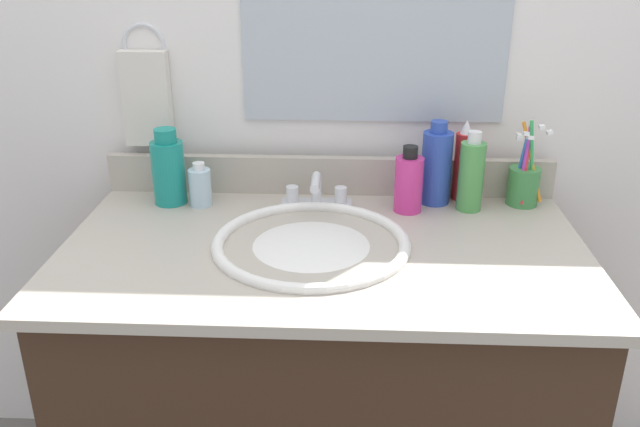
{
  "coord_description": "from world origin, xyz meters",
  "views": [
    {
      "loc": [
        0.05,
        -1.21,
        1.34
      ],
      "look_at": [
        -0.01,
        0.0,
        0.82
      ],
      "focal_mm": 37.63,
      "sensor_mm": 36.0,
      "label": 1
    }
  ],
  "objects_px": {
    "faucet": "(316,196)",
    "bottle_toner_green": "(471,175)",
    "bottle_gel_clear": "(200,187)",
    "bottle_soap_pink": "(409,183)",
    "bottle_shampoo_blue": "(436,166)",
    "bottle_mouthwash_teal": "(168,170)",
    "bottle_spray_red": "(464,164)",
    "hand_towel": "(147,99)",
    "cup_green": "(524,182)"
  },
  "relations": [
    {
      "from": "bottle_gel_clear",
      "to": "bottle_spray_red",
      "type": "bearing_deg",
      "value": 6.54
    },
    {
      "from": "bottle_spray_red",
      "to": "bottle_shampoo_blue",
      "type": "distance_m",
      "value": 0.07
    },
    {
      "from": "bottle_mouthwash_teal",
      "to": "cup_green",
      "type": "height_order",
      "value": "cup_green"
    },
    {
      "from": "bottle_spray_red",
      "to": "bottle_shampoo_blue",
      "type": "height_order",
      "value": "bottle_shampoo_blue"
    },
    {
      "from": "bottle_spray_red",
      "to": "bottle_mouthwash_teal",
      "type": "distance_m",
      "value": 0.68
    },
    {
      "from": "bottle_gel_clear",
      "to": "bottle_soap_pink",
      "type": "distance_m",
      "value": 0.47
    },
    {
      "from": "bottle_soap_pink",
      "to": "bottle_shampoo_blue",
      "type": "xyz_separation_m",
      "value": [
        0.07,
        0.05,
        0.02
      ]
    },
    {
      "from": "faucet",
      "to": "cup_green",
      "type": "bearing_deg",
      "value": 5.28
    },
    {
      "from": "faucet",
      "to": "bottle_toner_green",
      "type": "height_order",
      "value": "bottle_toner_green"
    },
    {
      "from": "hand_towel",
      "to": "bottle_soap_pink",
      "type": "xyz_separation_m",
      "value": [
        0.61,
        -0.12,
        -0.15
      ]
    },
    {
      "from": "bottle_spray_red",
      "to": "bottle_soap_pink",
      "type": "relative_size",
      "value": 1.25
    },
    {
      "from": "hand_towel",
      "to": "cup_green",
      "type": "bearing_deg",
      "value": -4.64
    },
    {
      "from": "bottle_shampoo_blue",
      "to": "bottle_toner_green",
      "type": "bearing_deg",
      "value": -27.94
    },
    {
      "from": "cup_green",
      "to": "bottle_shampoo_blue",
      "type": "bearing_deg",
      "value": 179.12
    },
    {
      "from": "faucet",
      "to": "bottle_soap_pink",
      "type": "xyz_separation_m",
      "value": [
        0.21,
        -0.01,
        0.04
      ]
    },
    {
      "from": "bottle_gel_clear",
      "to": "bottle_toner_green",
      "type": "xyz_separation_m",
      "value": [
        0.61,
        0.01,
        0.04
      ]
    },
    {
      "from": "bottle_soap_pink",
      "to": "bottle_mouthwash_teal",
      "type": "bearing_deg",
      "value": 177.59
    },
    {
      "from": "faucet",
      "to": "cup_green",
      "type": "distance_m",
      "value": 0.47
    },
    {
      "from": "bottle_gel_clear",
      "to": "bottle_mouthwash_teal",
      "type": "relative_size",
      "value": 0.58
    },
    {
      "from": "hand_towel",
      "to": "cup_green",
      "type": "relative_size",
      "value": 1.11
    },
    {
      "from": "bottle_shampoo_blue",
      "to": "bottle_mouthwash_teal",
      "type": "bearing_deg",
      "value": -177.14
    },
    {
      "from": "faucet",
      "to": "bottle_mouthwash_teal",
      "type": "xyz_separation_m",
      "value": [
        -0.34,
        0.02,
        0.05
      ]
    },
    {
      "from": "hand_towel",
      "to": "bottle_shampoo_blue",
      "type": "xyz_separation_m",
      "value": [
        0.67,
        -0.07,
        -0.13
      ]
    },
    {
      "from": "bottle_spray_red",
      "to": "bottle_toner_green",
      "type": "height_order",
      "value": "bottle_spray_red"
    },
    {
      "from": "bottle_shampoo_blue",
      "to": "bottle_toner_green",
      "type": "height_order",
      "value": "bottle_shampoo_blue"
    },
    {
      "from": "faucet",
      "to": "bottle_toner_green",
      "type": "relative_size",
      "value": 0.88
    },
    {
      "from": "hand_towel",
      "to": "bottle_spray_red",
      "type": "height_order",
      "value": "hand_towel"
    },
    {
      "from": "bottle_shampoo_blue",
      "to": "bottle_toner_green",
      "type": "relative_size",
      "value": 1.06
    },
    {
      "from": "bottle_spray_red",
      "to": "bottle_soap_pink",
      "type": "bearing_deg",
      "value": -149.14
    },
    {
      "from": "faucet",
      "to": "bottle_gel_clear",
      "type": "xyz_separation_m",
      "value": [
        -0.26,
        0.0,
        0.02
      ]
    },
    {
      "from": "hand_towel",
      "to": "bottle_mouthwash_teal",
      "type": "distance_m",
      "value": 0.18
    },
    {
      "from": "bottle_shampoo_blue",
      "to": "bottle_mouthwash_teal",
      "type": "distance_m",
      "value": 0.61
    },
    {
      "from": "bottle_spray_red",
      "to": "bottle_toner_green",
      "type": "relative_size",
      "value": 1.04
    },
    {
      "from": "faucet",
      "to": "bottle_shampoo_blue",
      "type": "bearing_deg",
      "value": 9.74
    },
    {
      "from": "faucet",
      "to": "bottle_soap_pink",
      "type": "distance_m",
      "value": 0.21
    },
    {
      "from": "hand_towel",
      "to": "bottle_soap_pink",
      "type": "bearing_deg",
      "value": -11.28
    },
    {
      "from": "bottle_gel_clear",
      "to": "bottle_mouthwash_teal",
      "type": "height_order",
      "value": "bottle_mouthwash_teal"
    },
    {
      "from": "bottle_soap_pink",
      "to": "cup_green",
      "type": "bearing_deg",
      "value": 10.72
    },
    {
      "from": "hand_towel",
      "to": "faucet",
      "type": "xyz_separation_m",
      "value": [
        0.4,
        -0.11,
        -0.19
      ]
    },
    {
      "from": "bottle_gel_clear",
      "to": "bottle_mouthwash_teal",
      "type": "bearing_deg",
      "value": 169.46
    },
    {
      "from": "bottle_soap_pink",
      "to": "bottle_mouthwash_teal",
      "type": "relative_size",
      "value": 0.86
    },
    {
      "from": "bottle_soap_pink",
      "to": "bottle_shampoo_blue",
      "type": "relative_size",
      "value": 0.78
    },
    {
      "from": "bottle_soap_pink",
      "to": "bottle_gel_clear",
      "type": "bearing_deg",
      "value": 178.88
    },
    {
      "from": "bottle_mouthwash_teal",
      "to": "bottle_spray_red",
      "type": "bearing_deg",
      "value": 4.68
    },
    {
      "from": "bottle_spray_red",
      "to": "bottle_toner_green",
      "type": "xyz_separation_m",
      "value": [
        0.01,
        -0.06,
        -0.0
      ]
    },
    {
      "from": "bottle_gel_clear",
      "to": "bottle_shampoo_blue",
      "type": "height_order",
      "value": "bottle_shampoo_blue"
    },
    {
      "from": "hand_towel",
      "to": "bottle_toner_green",
      "type": "relative_size",
      "value": 1.21
    },
    {
      "from": "bottle_soap_pink",
      "to": "cup_green",
      "type": "relative_size",
      "value": 0.76
    },
    {
      "from": "faucet",
      "to": "bottle_shampoo_blue",
      "type": "relative_size",
      "value": 0.83
    },
    {
      "from": "hand_towel",
      "to": "cup_green",
      "type": "distance_m",
      "value": 0.89
    }
  ]
}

